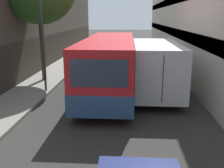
{
  "coord_description": "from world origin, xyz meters",
  "views": [
    {
      "loc": [
        0.65,
        0.89,
        4.18
      ],
      "look_at": [
        0.0,
        10.9,
        1.6
      ],
      "focal_mm": 42.0,
      "sensor_mm": 36.0,
      "label": 1
    }
  ],
  "objects": [
    {
      "name": "street_lamp",
      "position": [
        -3.98,
        14.81,
        4.77
      ],
      "size": [
        0.36,
        0.8,
        6.63
      ],
      "color": "#38383D",
      "rests_on": "sidewalk_left"
    },
    {
      "name": "bus",
      "position": [
        -0.42,
        15.57,
        1.61
      ],
      "size": [
        2.63,
        10.9,
        3.03
      ],
      "color": "red",
      "rests_on": "ground_plane"
    },
    {
      "name": "box_truck",
      "position": [
        2.1,
        15.93,
        1.54
      ],
      "size": [
        2.33,
        8.8,
        2.83
      ],
      "color": "silver",
      "rests_on": "ground_plane"
    },
    {
      "name": "ground_plane",
      "position": [
        0.0,
        15.0,
        0.0
      ],
      "size": [
        150.0,
        150.0,
        0.0
      ],
      "primitive_type": "plane",
      "color": "#33302D"
    },
    {
      "name": "sidewalk_left",
      "position": [
        -4.91,
        15.0,
        0.08
      ],
      "size": [
        2.36,
        60.0,
        0.16
      ],
      "color": "gray",
      "rests_on": "ground_plane"
    }
  ]
}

